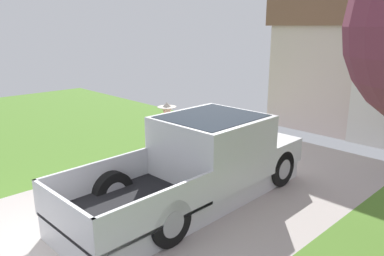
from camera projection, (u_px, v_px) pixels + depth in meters
The scene contains 3 objects.
pickup_truck at pixel (206, 162), 7.57m from camera, with size 2.11×5.42×1.68m.
person_with_hat at pixel (167, 131), 8.79m from camera, with size 0.46×0.44×1.71m.
handbag at pixel (158, 168), 8.84m from camera, with size 0.30×0.18×0.45m.
Camera 1 is at (5.14, -0.98, 3.41)m, focal length 34.78 mm.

